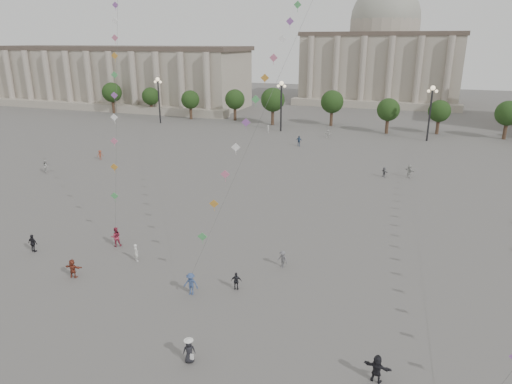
% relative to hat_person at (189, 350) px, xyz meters
% --- Properties ---
extents(ground, '(360.00, 360.00, 0.00)m').
position_rel_hat_person_xyz_m(ground, '(-1.45, 3.91, -0.84)').
color(ground, '#5C5956').
rests_on(ground, ground).
extents(hall_west, '(84.00, 26.22, 17.20)m').
position_rel_hat_person_xyz_m(hall_west, '(-76.45, 97.80, 7.58)').
color(hall_west, '#A39888').
rests_on(hall_west, ground).
extents(hall_central, '(48.30, 34.30, 35.50)m').
position_rel_hat_person_xyz_m(hall_central, '(-1.45, 133.13, 13.39)').
color(hall_central, '#A39888').
rests_on(hall_central, ground).
extents(tree_row, '(137.12, 5.12, 8.00)m').
position_rel_hat_person_xyz_m(tree_row, '(-1.45, 81.91, 4.55)').
color(tree_row, '#3D2A1E').
rests_on(tree_row, ground).
extents(lamp_post_far_west, '(2.00, 0.90, 10.65)m').
position_rel_hat_person_xyz_m(lamp_post_far_west, '(-46.45, 73.91, 6.51)').
color(lamp_post_far_west, '#262628').
rests_on(lamp_post_far_west, ground).
extents(lamp_post_mid_west, '(2.00, 0.90, 10.65)m').
position_rel_hat_person_xyz_m(lamp_post_mid_west, '(-16.45, 73.91, 6.51)').
color(lamp_post_mid_west, '#262628').
rests_on(lamp_post_mid_west, ground).
extents(lamp_post_mid_east, '(2.00, 0.90, 10.65)m').
position_rel_hat_person_xyz_m(lamp_post_mid_east, '(13.55, 73.91, 6.51)').
color(lamp_post_mid_east, '#262628').
rests_on(lamp_post_mid_east, ground).
extents(person_crowd_0, '(1.18, 0.61, 1.94)m').
position_rel_hat_person_xyz_m(person_crowd_0, '(-9.00, 60.87, 0.13)').
color(person_crowd_0, '#314B6F').
rests_on(person_crowd_0, ground).
extents(person_crowd_1, '(1.10, 1.15, 1.86)m').
position_rel_hat_person_xyz_m(person_crowd_1, '(-40.01, 30.69, 0.09)').
color(person_crowd_1, '#B2B1AD').
rests_on(person_crowd_1, ground).
extents(person_crowd_2, '(1.13, 1.13, 1.57)m').
position_rel_hat_person_xyz_m(person_crowd_2, '(-37.36, 39.84, -0.06)').
color(person_crowd_2, brown).
rests_on(person_crowd_2, ground).
extents(person_crowd_3, '(1.67, 0.75, 1.74)m').
position_rel_hat_person_xyz_m(person_crowd_3, '(10.95, 2.17, 0.03)').
color(person_crowd_3, black).
rests_on(person_crowd_3, ground).
extents(person_crowd_4, '(1.53, 1.14, 1.61)m').
position_rel_hat_person_xyz_m(person_crowd_4, '(-5.34, 70.25, -0.04)').
color(person_crowd_4, silver).
rests_on(person_crowd_4, ground).
extents(person_crowd_6, '(1.13, 0.87, 1.54)m').
position_rel_hat_person_xyz_m(person_crowd_6, '(1.83, 13.81, -0.07)').
color(person_crowd_6, '#5F5E63').
rests_on(person_crowd_6, ground).
extents(person_crowd_7, '(1.71, 1.53, 1.88)m').
position_rel_hat_person_xyz_m(person_crowd_7, '(11.18, 46.33, 0.10)').
color(person_crowd_7, '#BABBB6').
rests_on(person_crowd_7, ground).
extents(person_crowd_10, '(0.66, 0.69, 1.60)m').
position_rel_hat_person_xyz_m(person_crowd_10, '(-18.46, 71.32, -0.04)').
color(person_crowd_10, silver).
rests_on(person_crowd_10, ground).
extents(person_crowd_12, '(1.23, 1.34, 1.49)m').
position_rel_hat_person_xyz_m(person_crowd_12, '(7.78, 45.30, -0.10)').
color(person_crowd_12, slate).
rests_on(person_crowd_12, ground).
extents(person_crowd_13, '(0.71, 0.65, 1.62)m').
position_rel_hat_person_xyz_m(person_crowd_13, '(-10.83, 10.55, -0.03)').
color(person_crowd_13, white).
rests_on(person_crowd_13, ground).
extents(tourist_1, '(1.03, 0.46, 1.74)m').
position_rel_hat_person_xyz_m(tourist_1, '(-20.92, 8.85, 0.03)').
color(tourist_1, black).
rests_on(tourist_1, ground).
extents(tourist_2, '(1.57, 0.69, 1.63)m').
position_rel_hat_person_xyz_m(tourist_2, '(-14.06, 6.18, -0.03)').
color(tourist_2, brown).
rests_on(tourist_2, ground).
extents(tourist_4, '(0.93, 0.56, 1.49)m').
position_rel_hat_person_xyz_m(tourist_4, '(-0.52, 8.95, -0.10)').
color(tourist_4, black).
rests_on(tourist_4, ground).
extents(kite_flyer_0, '(1.19, 1.15, 1.93)m').
position_rel_hat_person_xyz_m(kite_flyer_0, '(-14.40, 12.54, 0.12)').
color(kite_flyer_0, '#9D2A41').
rests_on(kite_flyer_0, ground).
extents(kite_flyer_1, '(1.24, 0.78, 1.83)m').
position_rel_hat_person_xyz_m(kite_flyer_1, '(-3.57, 7.08, 0.07)').
color(kite_flyer_1, '#364C7B').
rests_on(kite_flyer_1, ground).
extents(hat_person, '(0.92, 0.82, 1.69)m').
position_rel_hat_person_xyz_m(hat_person, '(0.00, 0.00, 0.00)').
color(hat_person, black).
rests_on(hat_person, ground).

